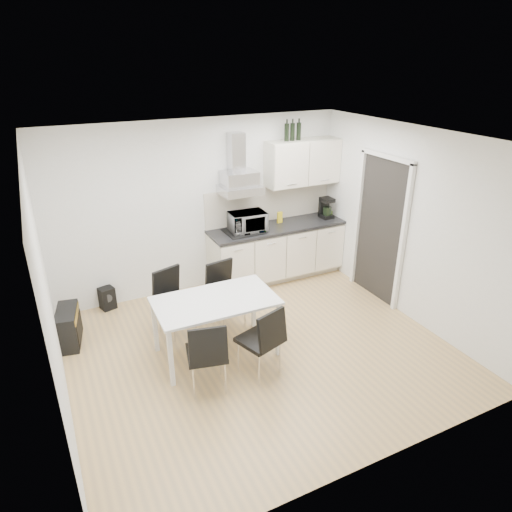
{
  "coord_description": "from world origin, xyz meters",
  "views": [
    {
      "loc": [
        -2.14,
        -4.24,
        3.41
      ],
      "look_at": [
        0.15,
        0.42,
        1.1
      ],
      "focal_mm": 32.0,
      "sensor_mm": 36.0,
      "label": 1
    }
  ],
  "objects_px": {
    "kitchenette": "(278,230)",
    "chair_near_left": "(207,354)",
    "chair_far_left": "(176,303)",
    "chair_near_right": "(259,341)",
    "guitar_amp": "(69,327)",
    "chair_far_right": "(227,295)",
    "dining_table": "(215,305)",
    "floor_speaker": "(107,298)"
  },
  "relations": [
    {
      "from": "kitchenette",
      "to": "chair_near_left",
      "type": "xyz_separation_m",
      "value": [
        -2.02,
        -2.09,
        -0.39
      ]
    },
    {
      "from": "chair_far_left",
      "to": "chair_near_left",
      "type": "height_order",
      "value": "same"
    },
    {
      "from": "chair_near_right",
      "to": "guitar_amp",
      "type": "relative_size",
      "value": 1.45
    },
    {
      "from": "chair_near_left",
      "to": "chair_far_left",
      "type": "bearing_deg",
      "value": 101.51
    },
    {
      "from": "chair_far_right",
      "to": "guitar_amp",
      "type": "distance_m",
      "value": 2.05
    },
    {
      "from": "kitchenette",
      "to": "dining_table",
      "type": "xyz_separation_m",
      "value": [
        -1.69,
        -1.54,
        -0.16
      ]
    },
    {
      "from": "guitar_amp",
      "to": "chair_near_right",
      "type": "bearing_deg",
      "value": -29.21
    },
    {
      "from": "kitchenette",
      "to": "floor_speaker",
      "type": "bearing_deg",
      "value": 176.52
    },
    {
      "from": "chair_far_right",
      "to": "guitar_amp",
      "type": "xyz_separation_m",
      "value": [
        -1.99,
        0.47,
        -0.2
      ]
    },
    {
      "from": "chair_near_left",
      "to": "floor_speaker",
      "type": "height_order",
      "value": "chair_near_left"
    },
    {
      "from": "dining_table",
      "to": "guitar_amp",
      "type": "relative_size",
      "value": 2.38
    },
    {
      "from": "guitar_amp",
      "to": "floor_speaker",
      "type": "relative_size",
      "value": 1.83
    },
    {
      "from": "chair_far_left",
      "to": "guitar_amp",
      "type": "xyz_separation_m",
      "value": [
        -1.31,
        0.36,
        -0.2
      ]
    },
    {
      "from": "kitchenette",
      "to": "dining_table",
      "type": "height_order",
      "value": "kitchenette"
    },
    {
      "from": "kitchenette",
      "to": "chair_far_left",
      "type": "distance_m",
      "value": 2.21
    },
    {
      "from": "kitchenette",
      "to": "guitar_amp",
      "type": "xyz_separation_m",
      "value": [
        -3.3,
        -0.52,
        -0.59
      ]
    },
    {
      "from": "dining_table",
      "to": "chair_far_left",
      "type": "relative_size",
      "value": 1.64
    },
    {
      "from": "chair_far_left",
      "to": "chair_near_right",
      "type": "distance_m",
      "value": 1.37
    },
    {
      "from": "chair_near_right",
      "to": "floor_speaker",
      "type": "relative_size",
      "value": 2.65
    },
    {
      "from": "chair_far_right",
      "to": "chair_near_left",
      "type": "relative_size",
      "value": 1.0
    },
    {
      "from": "chair_near_right",
      "to": "guitar_amp",
      "type": "height_order",
      "value": "chair_near_right"
    },
    {
      "from": "dining_table",
      "to": "guitar_amp",
      "type": "distance_m",
      "value": 1.96
    },
    {
      "from": "chair_near_right",
      "to": "guitar_amp",
      "type": "bearing_deg",
      "value": 121.76
    },
    {
      "from": "kitchenette",
      "to": "chair_near_right",
      "type": "bearing_deg",
      "value": -123.36
    },
    {
      "from": "kitchenette",
      "to": "dining_table",
      "type": "bearing_deg",
      "value": -137.63
    },
    {
      "from": "dining_table",
      "to": "chair_near_right",
      "type": "relative_size",
      "value": 1.64
    },
    {
      "from": "chair_far_right",
      "to": "floor_speaker",
      "type": "relative_size",
      "value": 2.65
    },
    {
      "from": "kitchenette",
      "to": "chair_far_right",
      "type": "bearing_deg",
      "value": -143.11
    },
    {
      "from": "chair_far_right",
      "to": "chair_far_left",
      "type": "bearing_deg",
      "value": -18.27
    },
    {
      "from": "chair_far_left",
      "to": "floor_speaker",
      "type": "relative_size",
      "value": 2.65
    },
    {
      "from": "chair_near_left",
      "to": "guitar_amp",
      "type": "relative_size",
      "value": 1.45
    },
    {
      "from": "kitchenette",
      "to": "chair_near_right",
      "type": "distance_m",
      "value": 2.56
    },
    {
      "from": "chair_far_left",
      "to": "guitar_amp",
      "type": "height_order",
      "value": "chair_far_left"
    },
    {
      "from": "chair_far_left",
      "to": "guitar_amp",
      "type": "relative_size",
      "value": 1.45
    },
    {
      "from": "guitar_amp",
      "to": "floor_speaker",
      "type": "bearing_deg",
      "value": 60.4
    },
    {
      "from": "kitchenette",
      "to": "chair_near_right",
      "type": "height_order",
      "value": "kitchenette"
    },
    {
      "from": "dining_table",
      "to": "chair_near_left",
      "type": "height_order",
      "value": "chair_near_left"
    },
    {
      "from": "kitchenette",
      "to": "dining_table",
      "type": "relative_size",
      "value": 1.74
    },
    {
      "from": "chair_far_left",
      "to": "chair_near_right",
      "type": "relative_size",
      "value": 1.0
    },
    {
      "from": "chair_far_left",
      "to": "chair_far_right",
      "type": "relative_size",
      "value": 1.0
    },
    {
      "from": "chair_far_right",
      "to": "guitar_amp",
      "type": "relative_size",
      "value": 1.45
    },
    {
      "from": "dining_table",
      "to": "chair_far_right",
      "type": "distance_m",
      "value": 0.71
    }
  ]
}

